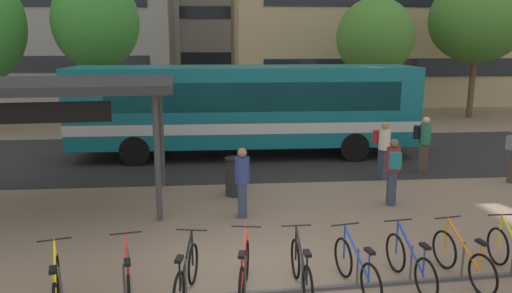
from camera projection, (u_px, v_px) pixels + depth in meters
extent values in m
plane|color=#7A6656|center=(266.00, 290.00, 8.09)|extent=(200.00, 200.00, 0.00)
cube|color=#232326|center=(237.00, 155.00, 17.58)|extent=(80.00, 7.20, 0.01)
cube|color=#0F6070|center=(244.00, 105.00, 17.21)|extent=(12.03, 2.71, 2.70)
cube|color=silver|center=(244.00, 123.00, 17.35)|extent=(12.05, 2.73, 0.36)
cube|color=black|center=(85.00, 74.00, 16.57)|extent=(1.03, 2.31, 0.40)
cube|color=black|center=(72.00, 99.00, 16.71)|extent=(0.11, 2.19, 1.40)
cube|color=black|center=(255.00, 97.00, 15.94)|extent=(9.84, 0.19, 0.97)
cube|color=black|center=(250.00, 90.00, 18.36)|extent=(9.84, 0.19, 0.97)
cylinder|color=black|center=(135.00, 151.00, 16.10)|extent=(1.00, 0.31, 1.00)
cylinder|color=black|center=(145.00, 137.00, 18.35)|extent=(1.00, 0.31, 1.00)
cylinder|color=black|center=(354.00, 147.00, 16.65)|extent=(1.00, 0.31, 1.00)
cylinder|color=black|center=(338.00, 134.00, 18.90)|extent=(1.00, 0.31, 1.00)
cube|color=#47474C|center=(302.00, 290.00, 8.04)|extent=(8.55, 0.55, 0.06)
cylinder|color=#47474C|center=(61.00, 289.00, 7.44)|extent=(0.04, 0.04, 0.70)
cylinder|color=#47474C|center=(124.00, 284.00, 7.57)|extent=(0.04, 0.04, 0.70)
cylinder|color=#47474C|center=(186.00, 280.00, 7.71)|extent=(0.04, 0.04, 0.70)
cylinder|color=#47474C|center=(245.00, 276.00, 7.84)|extent=(0.04, 0.04, 0.70)
cylinder|color=#47474C|center=(302.00, 272.00, 7.97)|extent=(0.04, 0.04, 0.70)
cylinder|color=#47474C|center=(357.00, 268.00, 8.11)|extent=(0.04, 0.04, 0.70)
cylinder|color=#47474C|center=(411.00, 265.00, 8.24)|extent=(0.04, 0.04, 0.70)
cylinder|color=#47474C|center=(463.00, 261.00, 8.37)|extent=(0.04, 0.04, 0.70)
torus|color=black|center=(58.00, 275.00, 7.87)|extent=(0.23, 0.69, 0.70)
cube|color=yellow|center=(55.00, 271.00, 7.35)|extent=(0.27, 0.90, 0.58)
cylinder|color=yellow|center=(54.00, 287.00, 6.97)|extent=(0.04, 0.04, 0.55)
cube|color=black|center=(53.00, 270.00, 6.91)|extent=(0.15, 0.24, 0.05)
cylinder|color=yellow|center=(56.00, 258.00, 7.78)|extent=(0.04, 0.04, 0.65)
cylinder|color=black|center=(54.00, 240.00, 7.71)|extent=(0.51, 0.16, 0.03)
torus|color=black|center=(128.00, 268.00, 8.13)|extent=(0.17, 0.70, 0.70)
cube|color=red|center=(127.00, 263.00, 7.60)|extent=(0.20, 0.91, 0.58)
cylinder|color=red|center=(128.00, 279.00, 7.21)|extent=(0.03, 0.03, 0.55)
cube|color=black|center=(127.00, 262.00, 7.15)|extent=(0.14, 0.23, 0.05)
cylinder|color=red|center=(127.00, 251.00, 8.04)|extent=(0.04, 0.04, 0.65)
cylinder|color=black|center=(126.00, 233.00, 7.98)|extent=(0.52, 0.12, 0.03)
torus|color=black|center=(193.00, 264.00, 8.26)|extent=(0.16, 0.70, 0.70)
cube|color=black|center=(186.00, 260.00, 7.72)|extent=(0.19, 0.91, 0.58)
cylinder|color=black|center=(180.00, 275.00, 7.31)|extent=(0.03, 0.03, 0.55)
cube|color=black|center=(179.00, 259.00, 7.25)|extent=(0.14, 0.23, 0.05)
cylinder|color=black|center=(192.00, 247.00, 8.17)|extent=(0.04, 0.04, 0.65)
cylinder|color=black|center=(192.00, 230.00, 8.11)|extent=(0.52, 0.12, 0.03)
torus|color=black|center=(247.00, 260.00, 8.41)|extent=(0.15, 0.70, 0.70)
torus|color=black|center=(241.00, 289.00, 7.42)|extent=(0.15, 0.70, 0.70)
cube|color=red|center=(244.00, 255.00, 7.87)|extent=(0.17, 0.91, 0.58)
cylinder|color=red|center=(242.00, 271.00, 7.46)|extent=(0.03, 0.03, 0.55)
cube|color=black|center=(242.00, 255.00, 7.40)|extent=(0.13, 0.23, 0.05)
cylinder|color=red|center=(246.00, 244.00, 8.33)|extent=(0.04, 0.04, 0.65)
cylinder|color=black|center=(246.00, 226.00, 8.26)|extent=(0.52, 0.10, 0.03)
torus|color=black|center=(295.00, 259.00, 8.46)|extent=(0.06, 0.70, 0.70)
torus|color=black|center=(308.00, 288.00, 7.47)|extent=(0.06, 0.70, 0.70)
cube|color=black|center=(301.00, 254.00, 7.91)|extent=(0.05, 0.92, 0.58)
cylinder|color=black|center=(307.00, 269.00, 7.51)|extent=(0.03, 0.03, 0.55)
cube|color=black|center=(307.00, 253.00, 7.45)|extent=(0.10, 0.22, 0.05)
cylinder|color=black|center=(296.00, 243.00, 8.37)|extent=(0.03, 0.03, 0.65)
cylinder|color=black|center=(296.00, 226.00, 8.30)|extent=(0.52, 0.04, 0.03)
torus|color=black|center=(343.00, 258.00, 8.51)|extent=(0.16, 0.70, 0.70)
torus|color=black|center=(371.00, 285.00, 7.55)|extent=(0.16, 0.70, 0.70)
cube|color=#1E3DB2|center=(357.00, 252.00, 7.98)|extent=(0.19, 0.91, 0.58)
cylinder|color=#1E3DB2|center=(369.00, 267.00, 7.59)|extent=(0.03, 0.03, 0.55)
cube|color=black|center=(370.00, 251.00, 7.53)|extent=(0.14, 0.23, 0.05)
cylinder|color=#1E3DB2|center=(344.00, 241.00, 8.42)|extent=(0.04, 0.04, 0.65)
cylinder|color=black|center=(345.00, 224.00, 8.36)|extent=(0.52, 0.12, 0.03)
torus|color=black|center=(395.00, 253.00, 8.70)|extent=(0.13, 0.70, 0.70)
torus|color=black|center=(426.00, 280.00, 7.73)|extent=(0.13, 0.70, 0.70)
cube|color=#1E3DB2|center=(410.00, 248.00, 8.17)|extent=(0.14, 0.92, 0.58)
cylinder|color=#1E3DB2|center=(424.00, 261.00, 7.77)|extent=(0.03, 0.03, 0.55)
cube|color=black|center=(425.00, 246.00, 7.71)|extent=(0.12, 0.23, 0.05)
cylinder|color=#1E3DB2|center=(397.00, 237.00, 8.62)|extent=(0.04, 0.04, 0.65)
cylinder|color=black|center=(398.00, 220.00, 8.55)|extent=(0.52, 0.09, 0.03)
torus|color=black|center=(444.00, 249.00, 8.84)|extent=(0.16, 0.70, 0.70)
torus|color=black|center=(483.00, 275.00, 7.87)|extent=(0.16, 0.70, 0.70)
cube|color=orange|center=(463.00, 244.00, 8.31)|extent=(0.18, 0.91, 0.58)
cylinder|color=orange|center=(480.00, 257.00, 7.91)|extent=(0.03, 0.03, 0.55)
cube|color=black|center=(482.00, 242.00, 7.85)|extent=(0.13, 0.23, 0.05)
cylinder|color=orange|center=(446.00, 234.00, 8.75)|extent=(0.04, 0.04, 0.65)
cylinder|color=black|center=(448.00, 217.00, 8.68)|extent=(0.52, 0.11, 0.03)
torus|color=black|center=(498.00, 246.00, 8.97)|extent=(0.05, 0.70, 0.70)
cylinder|color=yellow|center=(500.00, 231.00, 8.88)|extent=(0.03, 0.03, 0.65)
cylinder|color=black|center=(502.00, 215.00, 8.82)|extent=(0.52, 0.03, 0.03)
cylinder|color=#38383D|center=(157.00, 159.00, 10.94)|extent=(0.15, 0.15, 2.95)
cylinder|color=#38383D|center=(161.00, 135.00, 13.61)|extent=(0.15, 0.15, 2.95)
cube|color=#28282D|center=(47.00, 85.00, 11.55)|extent=(6.16, 3.97, 0.20)
cube|color=black|center=(30.00, 113.00, 10.16)|extent=(3.29, 0.30, 0.44)
cube|color=slate|center=(512.00, 143.00, 13.83)|extent=(0.30, 0.33, 0.40)
cube|color=#2D3851|center=(242.00, 200.00, 11.39)|extent=(0.20, 0.26, 0.83)
cylinder|color=navy|center=(242.00, 170.00, 11.24)|extent=(0.34, 0.34, 0.62)
sphere|color=#936B4C|center=(242.00, 153.00, 11.15)|extent=(0.22, 0.22, 0.22)
cube|color=#56602D|center=(241.00, 166.00, 11.48)|extent=(0.28, 0.18, 0.40)
cube|color=#47382D|center=(423.00, 158.00, 15.26)|extent=(0.32, 0.30, 0.92)
cylinder|color=#23664C|center=(425.00, 134.00, 15.09)|extent=(0.46, 0.46, 0.64)
sphere|color=tan|center=(426.00, 120.00, 15.00)|extent=(0.22, 0.22, 0.22)
cube|color=black|center=(417.00, 132.00, 15.19)|extent=(0.29, 0.33, 0.40)
cube|color=#2D3851|center=(391.00, 188.00, 12.23)|extent=(0.24, 0.29, 0.90)
cylinder|color=maroon|center=(393.00, 159.00, 12.07)|extent=(0.40, 0.40, 0.58)
sphere|color=brown|center=(394.00, 143.00, 11.99)|extent=(0.22, 0.22, 0.22)
cube|color=#197075|center=(395.00, 160.00, 11.81)|extent=(0.31, 0.23, 0.40)
cube|color=#2D3851|center=(383.00, 164.00, 14.49)|extent=(0.29, 0.32, 0.92)
cylinder|color=beige|center=(384.00, 139.00, 14.32)|extent=(0.45, 0.45, 0.61)
sphere|color=#936B4C|center=(385.00, 126.00, 14.23)|extent=(0.22, 0.22, 0.22)
cube|color=#B21E23|center=(378.00, 137.00, 14.54)|extent=(0.33, 0.28, 0.40)
cylinder|color=#232328|center=(235.00, 178.00, 12.99)|extent=(0.52, 0.52, 0.95)
cylinder|color=black|center=(235.00, 159.00, 12.88)|extent=(0.55, 0.55, 0.08)
cylinder|color=brown|center=(471.00, 87.00, 26.03)|extent=(0.32, 0.32, 3.25)
ellipsoid|color=#427A2D|center=(478.00, 19.00, 25.27)|extent=(4.97, 4.97, 4.52)
cylinder|color=brown|center=(101.00, 95.00, 23.17)|extent=(0.32, 0.32, 3.04)
ellipsoid|color=#388433|center=(96.00, 22.00, 22.43)|extent=(3.97, 3.97, 4.48)
cylinder|color=brown|center=(372.00, 96.00, 25.12)|extent=(0.32, 0.32, 2.58)
ellipsoid|color=#427A2D|center=(375.00, 37.00, 24.49)|extent=(3.89, 3.89, 3.94)
cube|color=black|center=(0.00, 64.00, 31.89)|extent=(19.44, 0.06, 1.10)
cube|color=black|center=(435.00, 68.00, 29.62)|extent=(21.15, 0.06, 1.10)
cube|color=black|center=(200.00, 58.00, 44.75)|extent=(14.47, 0.06, 1.10)
cube|color=black|center=(199.00, 12.00, 43.87)|extent=(14.47, 0.06, 1.10)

